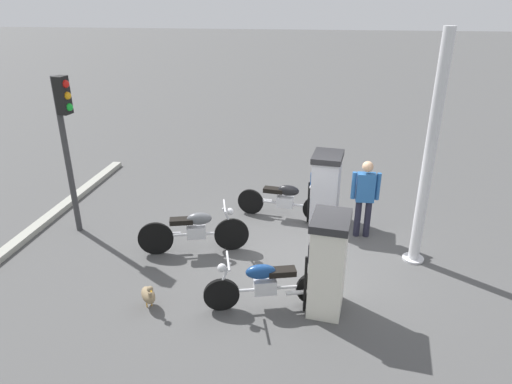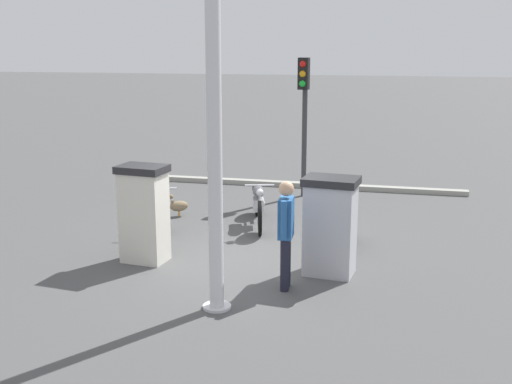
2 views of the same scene
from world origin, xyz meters
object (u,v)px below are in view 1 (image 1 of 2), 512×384
object	(u,v)px
motorcycle_near_pump	(285,199)
roadside_traffic_light	(66,128)
fuel_pump_far	(328,264)
wandering_duck	(148,295)
attendant_person	(365,194)
canopy_support_pole	(429,159)
motorcycle_far_pump	(266,283)
fuel_pump_near	(326,188)
motorcycle_extra	(195,229)

from	to	relation	value
motorcycle_near_pump	roadside_traffic_light	bearing A→B (deg)	15.29
fuel_pump_far	roadside_traffic_light	bearing A→B (deg)	-21.20
fuel_pump_far	wandering_duck	world-z (taller)	fuel_pump_far
attendant_person	canopy_support_pole	bearing A→B (deg)	138.21
roadside_traffic_light	fuel_pump_far	bearing A→B (deg)	158.80
motorcycle_far_pump	wandering_duck	size ratio (longest dim) A/B	4.07
fuel_pump_near	motorcycle_near_pump	distance (m)	0.95
attendant_person	fuel_pump_far	bearing A→B (deg)	72.96
fuel_pump_near	motorcycle_extra	bearing A→B (deg)	33.59
motorcycle_near_pump	attendant_person	bearing A→B (deg)	159.04
fuel_pump_far	roadside_traffic_light	world-z (taller)	roadside_traffic_light
motorcycle_near_pump	canopy_support_pole	world-z (taller)	canopy_support_pole
fuel_pump_near	fuel_pump_far	distance (m)	3.10
canopy_support_pole	motorcycle_far_pump	bearing A→B (deg)	33.99
motorcycle_far_pump	canopy_support_pole	size ratio (longest dim) A/B	0.48
fuel_pump_near	motorcycle_near_pump	world-z (taller)	fuel_pump_near
motorcycle_far_pump	motorcycle_extra	distance (m)	2.17
canopy_support_pole	motorcycle_near_pump	bearing A→B (deg)	-29.46
attendant_person	roadside_traffic_light	size ratio (longest dim) A/B	0.51
canopy_support_pole	roadside_traffic_light	bearing A→B (deg)	-2.49
fuel_pump_far	attendant_person	xyz separation A→B (m)	(-0.77, -2.52, 0.11)
motorcycle_far_pump	roadside_traffic_light	size ratio (longest dim) A/B	0.62
roadside_traffic_light	motorcycle_near_pump	bearing A→B (deg)	-164.71
fuel_pump_near	attendant_person	bearing A→B (deg)	142.84
motorcycle_extra	canopy_support_pole	size ratio (longest dim) A/B	0.50
fuel_pump_far	roadside_traffic_light	size ratio (longest dim) A/B	0.50
wandering_duck	roadside_traffic_light	distance (m)	3.86
fuel_pump_far	motorcycle_far_pump	bearing A→B (deg)	5.07
motorcycle_extra	wandering_duck	xyz separation A→B (m)	(0.33, 1.79, -0.25)
attendant_person	canopy_support_pole	distance (m)	1.64
fuel_pump_near	roadside_traffic_light	size ratio (longest dim) A/B	0.48
motorcycle_extra	roadside_traffic_light	bearing A→B (deg)	-11.71
fuel_pump_far	motorcycle_near_pump	bearing A→B (deg)	-74.24
motorcycle_near_pump	roadside_traffic_light	xyz separation A→B (m)	(4.25, 1.16, 1.79)
motorcycle_far_pump	motorcycle_extra	bearing A→B (deg)	-44.76
fuel_pump_near	wandering_duck	xyz separation A→B (m)	(2.82, 3.45, -0.56)
fuel_pump_far	wandering_duck	distance (m)	2.91
roadside_traffic_light	canopy_support_pole	xyz separation A→B (m)	(-6.83, 0.30, -0.22)
motorcycle_extra	canopy_support_pole	world-z (taller)	canopy_support_pole
motorcycle_far_pump	fuel_pump_near	bearing A→B (deg)	-106.63
wandering_duck	fuel_pump_far	bearing A→B (deg)	-173.02
motorcycle_near_pump	canopy_support_pole	xyz separation A→B (m)	(-2.58, 1.46, 1.57)
motorcycle_near_pump	fuel_pump_near	bearing A→B (deg)	176.67
motorcycle_extra	motorcycle_near_pump	bearing A→B (deg)	-133.20
fuel_pump_near	motorcycle_far_pump	distance (m)	3.35
wandering_duck	attendant_person	bearing A→B (deg)	-141.46
wandering_duck	canopy_support_pole	xyz separation A→B (m)	(-4.51, -2.04, 1.80)
wandering_duck	canopy_support_pole	size ratio (longest dim) A/B	0.12
attendant_person	wandering_duck	bearing A→B (deg)	38.54
fuel_pump_far	attendant_person	bearing A→B (deg)	-107.04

